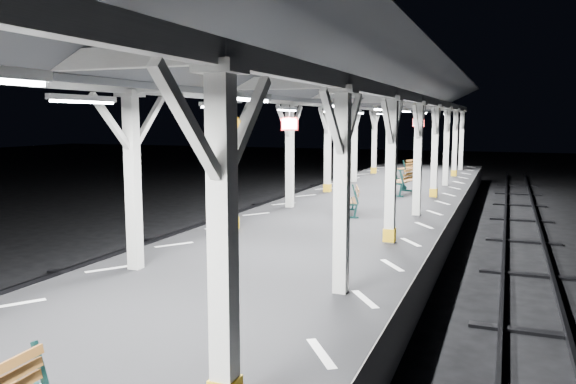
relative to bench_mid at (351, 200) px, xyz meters
The scene contains 10 objects.
ground 5.64m from the bench_mid, 91.78° to the right, with size 120.00×120.00×0.00m, color black.
platform 5.53m from the bench_mid, 91.78° to the right, with size 6.00×50.00×1.00m, color black.
hazard_stripes_left 6.06m from the bench_mid, 115.67° to the right, with size 1.00×48.00×0.01m, color silver.
hazard_stripes_right 5.92m from the bench_mid, 67.29° to the right, with size 1.00×48.00×0.01m, color silver.
track_left 7.63m from the bench_mid, 133.49° to the right, with size 2.20×60.00×0.16m.
track_right 7.41m from the bench_mid, 48.45° to the right, with size 2.20×60.00×0.16m.
canopy 6.29m from the bench_mid, 91.77° to the right, with size 5.40×49.00×4.65m.
bench_mid is the anchor object (origin of this frame).
bench_far 5.17m from the bench_mid, 81.96° to the left, with size 0.94×1.91×0.99m.
bench_extra 11.10m from the bench_mid, 90.71° to the left, with size 1.01×1.80×0.92m.
Camera 1 is at (4.43, -10.53, 3.79)m, focal length 35.00 mm.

